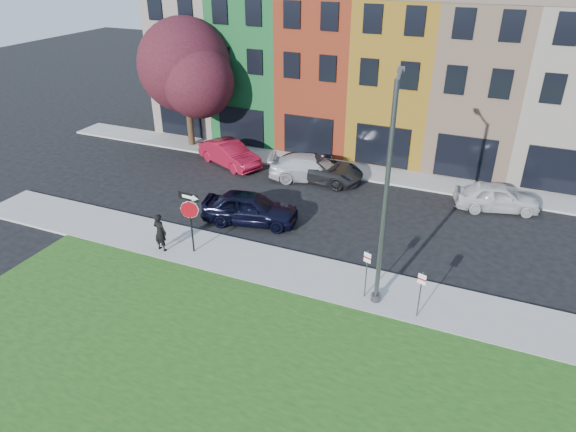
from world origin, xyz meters
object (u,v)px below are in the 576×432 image
at_px(man, 160,232).
at_px(sedan_near, 250,208).
at_px(street_lamp, 386,199).
at_px(stop_sign, 190,211).

bearing_deg(man, sedan_near, -113.57).
bearing_deg(street_lamp, man, 173.37).
distance_m(stop_sign, sedan_near, 4.15).
xyz_separation_m(stop_sign, man, (-1.43, -0.45, -1.20)).
bearing_deg(stop_sign, sedan_near, 77.52).
relative_size(man, sedan_near, 0.36).
distance_m(stop_sign, street_lamp, 8.99).
relative_size(sedan_near, street_lamp, 0.59).
bearing_deg(sedan_near, street_lamp, -128.65).
bearing_deg(stop_sign, street_lamp, 2.46).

